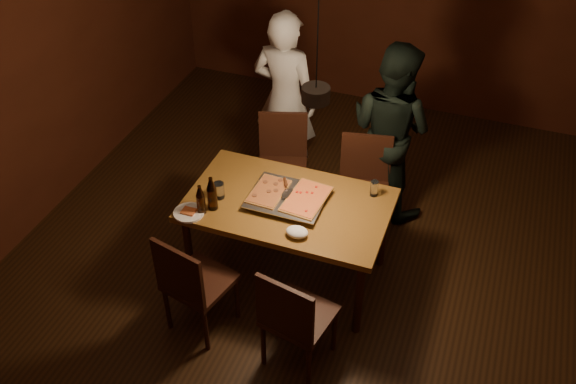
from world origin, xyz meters
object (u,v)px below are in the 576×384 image
(pizza_tray, at_px, (287,199))
(beer_bottle_b, at_px, (212,193))
(dining_table, at_px, (288,210))
(chair_far_left, at_px, (283,154))
(chair_near_right, at_px, (293,314))
(diner_dark, at_px, (391,129))
(chair_far_right, at_px, (364,178))
(beer_bottle_a, at_px, (201,199))
(plate_slice, at_px, (189,212))
(diner_white, at_px, (285,100))
(pendant_lamp, at_px, (316,93))
(chair_near_left, at_px, (191,279))

(pizza_tray, xyz_separation_m, beer_bottle_b, (-0.48, -0.26, 0.11))
(dining_table, xyz_separation_m, chair_far_left, (-0.36, 0.84, -0.14))
(pizza_tray, relative_size, beer_bottle_b, 1.99)
(chair_near_right, xyz_separation_m, pizza_tray, (-0.34, 0.82, 0.24))
(beer_bottle_b, bearing_deg, dining_table, 26.60)
(dining_table, xyz_separation_m, diner_dark, (0.50, 1.16, 0.12))
(dining_table, height_order, chair_far_right, chair_far_right)
(beer_bottle_a, distance_m, plate_slice, 0.15)
(pizza_tray, xyz_separation_m, diner_dark, (0.51, 1.15, 0.02))
(beer_bottle_a, bearing_deg, chair_far_left, 80.62)
(chair_near_right, distance_m, diner_dark, 2.00)
(chair_near_right, bearing_deg, plate_slice, 166.44)
(plate_slice, distance_m, diner_white, 1.60)
(diner_white, relative_size, pendant_lamp, 1.52)
(chair_near_left, distance_m, pizza_tray, 0.92)
(beer_bottle_b, bearing_deg, plate_slice, -140.04)
(chair_far_right, height_order, plate_slice, chair_far_right)
(diner_dark, bearing_deg, beer_bottle_b, 77.59)
(plate_slice, height_order, diner_dark, diner_dark)
(chair_far_right, relative_size, pendant_lamp, 0.45)
(pizza_tray, distance_m, beer_bottle_a, 0.64)
(dining_table, bearing_deg, chair_near_left, -119.81)
(dining_table, distance_m, chair_far_right, 0.87)
(diner_white, xyz_separation_m, diner_dark, (0.98, -0.07, -0.04))
(chair_near_right, height_order, diner_white, diner_white)
(chair_near_left, distance_m, plate_slice, 0.50)
(chair_far_left, relative_size, pizza_tray, 0.96)
(chair_far_left, relative_size, diner_white, 0.32)
(pendant_lamp, bearing_deg, chair_far_right, 77.71)
(dining_table, relative_size, plate_slice, 6.68)
(chair_far_right, height_order, beer_bottle_b, beer_bottle_b)
(dining_table, bearing_deg, pizza_tray, 130.55)
(chair_near_right, bearing_deg, pendant_lamp, 110.83)
(dining_table, bearing_deg, chair_far_left, 113.03)
(diner_white, xyz_separation_m, pendant_lamp, (0.69, -1.31, 0.92))
(chair_far_left, height_order, beer_bottle_b, beer_bottle_b)
(dining_table, relative_size, diner_dark, 0.95)
(chair_near_right, bearing_deg, pizza_tray, 124.08)
(diner_white, bearing_deg, plate_slice, 90.47)
(chair_far_left, relative_size, diner_dark, 0.33)
(chair_near_left, bearing_deg, chair_far_right, 74.91)
(chair_far_left, bearing_deg, diner_white, -90.63)
(dining_table, height_order, pizza_tray, pizza_tray)
(chair_near_left, relative_size, pizza_tray, 0.92)
(dining_table, distance_m, diner_white, 1.33)
(chair_far_left, bearing_deg, diner_dark, -177.45)
(chair_far_right, relative_size, chair_near_right, 1.00)
(diner_white, height_order, pendant_lamp, pendant_lamp)
(dining_table, distance_m, pendant_lamp, 1.11)
(pizza_tray, distance_m, plate_slice, 0.73)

